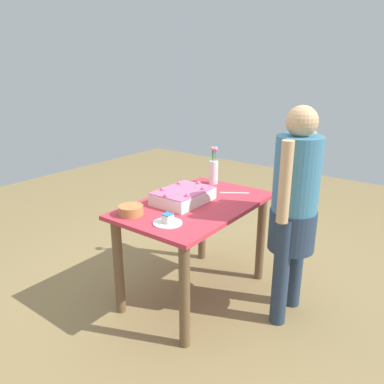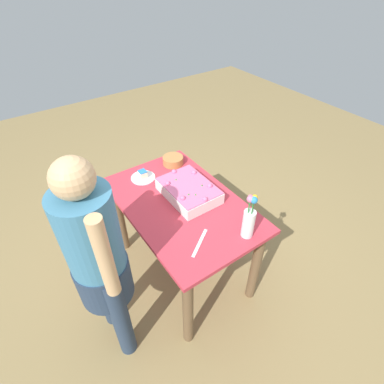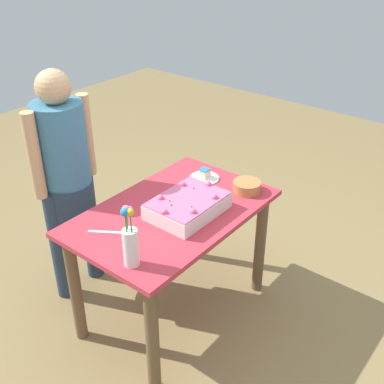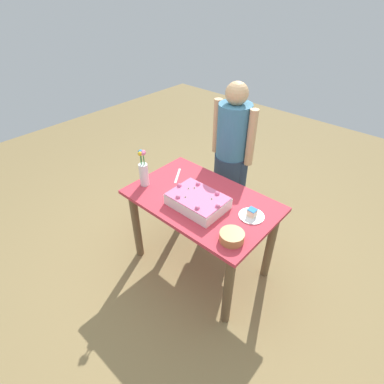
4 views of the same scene
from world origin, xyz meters
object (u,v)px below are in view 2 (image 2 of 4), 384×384
Objects in this scene: serving_plate_with_slice at (143,176)px; fruit_bowl at (173,160)px; sheet_cake at (189,190)px; cake_knife at (200,243)px; person_standing at (98,257)px; flower_vase at (249,220)px.

fruit_bowl is at bearing -83.63° from serving_plate_with_slice.
serving_plate_with_slice is at bearing 24.36° from sheet_cake.
fruit_bowl reaches higher than cake_knife.
serving_plate_with_slice is 0.78m from cake_knife.
cake_knife is at bearing 177.97° from serving_plate_with_slice.
sheet_cake is at bearing 16.91° from person_standing.
fruit_bowl is at bearing -2.83° from flower_vase.
sheet_cake is 0.79m from person_standing.
sheet_cake reaches higher than serving_plate_with_slice.
flower_vase is 1.92× the size of fruit_bowl.
cake_knife is 0.88m from fruit_bowl.
flower_vase is (-0.11, -0.28, 0.13)m from cake_knife.
serving_plate_with_slice is at bearing 96.37° from fruit_bowl.
person_standing is (0.17, 0.56, 0.09)m from cake_knife.
serving_plate_with_slice is 0.94m from flower_vase.
serving_plate_with_slice is 0.81× the size of cake_knife.
serving_plate_with_slice is 0.13× the size of person_standing.
cake_knife is (-0.40, 0.20, -0.05)m from sheet_cake.
flower_vase reaches higher than fruit_bowl.
sheet_cake reaches higher than fruit_bowl.
cake_knife is (-0.78, 0.03, -0.02)m from serving_plate_with_slice.
fruit_bowl is (0.81, -0.32, 0.03)m from cake_knife.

